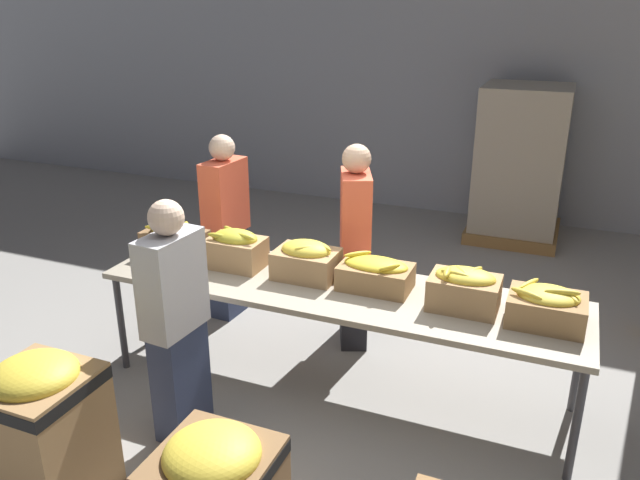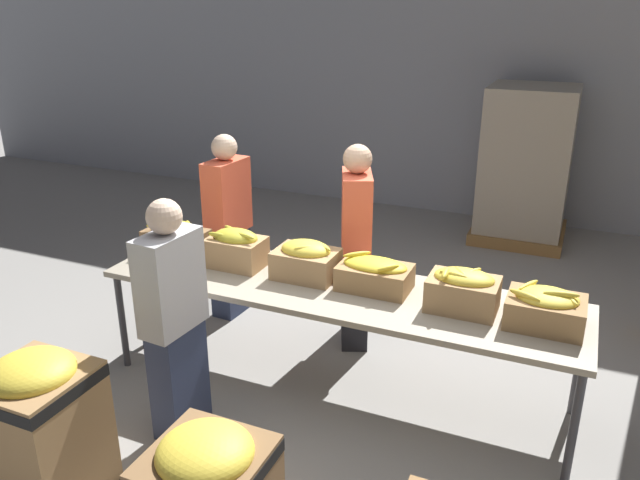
{
  "view_description": "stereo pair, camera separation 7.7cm",
  "coord_description": "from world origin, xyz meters",
  "px_view_note": "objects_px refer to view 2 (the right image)",
  "views": [
    {
      "loc": [
        1.31,
        -3.5,
        2.54
      ],
      "look_at": [
        -0.22,
        0.23,
        1.0
      ],
      "focal_mm": 35.0,
      "sensor_mm": 36.0,
      "label": 1
    },
    {
      "loc": [
        1.38,
        -3.47,
        2.54
      ],
      "look_at": [
        -0.22,
        0.23,
        1.0
      ],
      "focal_mm": 35.0,
      "sensor_mm": 36.0,
      "label": 2
    }
  ],
  "objects_px": {
    "volunteer_0": "(356,249)",
    "volunteer_2": "(229,228)",
    "banana_box_1": "(236,248)",
    "pallet_stack_0": "(526,166)",
    "donation_bin_0": "(41,425)",
    "banana_box_3": "(375,274)",
    "banana_box_0": "(176,238)",
    "sorting_table": "(336,294)",
    "volunteer_1": "(174,322)",
    "banana_box_2": "(306,259)",
    "banana_box_5": "(546,308)",
    "banana_box_4": "(463,290)"
  },
  "relations": [
    {
      "from": "volunteer_0",
      "to": "volunteer_2",
      "type": "relative_size",
      "value": 1.02
    },
    {
      "from": "banana_box_1",
      "to": "volunteer_0",
      "type": "relative_size",
      "value": 0.25
    },
    {
      "from": "pallet_stack_0",
      "to": "donation_bin_0",
      "type": "bearing_deg",
      "value": -109.5
    },
    {
      "from": "banana_box_3",
      "to": "banana_box_0",
      "type": "bearing_deg",
      "value": -179.06
    },
    {
      "from": "sorting_table",
      "to": "volunteer_1",
      "type": "relative_size",
      "value": 2.1
    },
    {
      "from": "banana_box_0",
      "to": "volunteer_0",
      "type": "relative_size",
      "value": 0.29
    },
    {
      "from": "banana_box_2",
      "to": "pallet_stack_0",
      "type": "bearing_deg",
      "value": 73.38
    },
    {
      "from": "banana_box_0",
      "to": "volunteer_2",
      "type": "relative_size",
      "value": 0.29
    },
    {
      "from": "sorting_table",
      "to": "donation_bin_0",
      "type": "height_order",
      "value": "donation_bin_0"
    },
    {
      "from": "volunteer_2",
      "to": "donation_bin_0",
      "type": "distance_m",
      "value": 2.32
    },
    {
      "from": "sorting_table",
      "to": "volunteer_0",
      "type": "bearing_deg",
      "value": 99.65
    },
    {
      "from": "banana_box_1",
      "to": "donation_bin_0",
      "type": "bearing_deg",
      "value": -98.54
    },
    {
      "from": "banana_box_2",
      "to": "pallet_stack_0",
      "type": "height_order",
      "value": "pallet_stack_0"
    },
    {
      "from": "volunteer_0",
      "to": "donation_bin_0",
      "type": "height_order",
      "value": "volunteer_0"
    },
    {
      "from": "banana_box_5",
      "to": "donation_bin_0",
      "type": "relative_size",
      "value": 0.5
    },
    {
      "from": "banana_box_5",
      "to": "volunteer_1",
      "type": "bearing_deg",
      "value": -158.35
    },
    {
      "from": "volunteer_2",
      "to": "pallet_stack_0",
      "type": "height_order",
      "value": "pallet_stack_0"
    },
    {
      "from": "banana_box_1",
      "to": "volunteer_1",
      "type": "xyz_separation_m",
      "value": [
        0.07,
        -0.85,
        -0.16
      ]
    },
    {
      "from": "banana_box_0",
      "to": "volunteer_2",
      "type": "xyz_separation_m",
      "value": [
        0.03,
        0.67,
        -0.13
      ]
    },
    {
      "from": "banana_box_1",
      "to": "volunteer_2",
      "type": "relative_size",
      "value": 0.25
    },
    {
      "from": "banana_box_2",
      "to": "volunteer_1",
      "type": "relative_size",
      "value": 0.28
    },
    {
      "from": "pallet_stack_0",
      "to": "volunteer_1",
      "type": "bearing_deg",
      "value": -108.99
    },
    {
      "from": "sorting_table",
      "to": "pallet_stack_0",
      "type": "xyz_separation_m",
      "value": [
        0.8,
        3.6,
        0.12
      ]
    },
    {
      "from": "donation_bin_0",
      "to": "pallet_stack_0",
      "type": "bearing_deg",
      "value": 70.5
    },
    {
      "from": "banana_box_0",
      "to": "banana_box_1",
      "type": "bearing_deg",
      "value": -0.21
    },
    {
      "from": "banana_box_0",
      "to": "banana_box_5",
      "type": "xyz_separation_m",
      "value": [
        2.6,
        -0.06,
        -0.02
      ]
    },
    {
      "from": "banana_box_3",
      "to": "donation_bin_0",
      "type": "relative_size",
      "value": 0.53
    },
    {
      "from": "banana_box_1",
      "to": "volunteer_2",
      "type": "height_order",
      "value": "volunteer_2"
    },
    {
      "from": "banana_box_3",
      "to": "volunteer_0",
      "type": "distance_m",
      "value": 0.69
    },
    {
      "from": "sorting_table",
      "to": "banana_box_1",
      "type": "relative_size",
      "value": 8.08
    },
    {
      "from": "donation_bin_0",
      "to": "volunteer_0",
      "type": "bearing_deg",
      "value": 67.6
    },
    {
      "from": "volunteer_0",
      "to": "pallet_stack_0",
      "type": "relative_size",
      "value": 0.93
    },
    {
      "from": "banana_box_3",
      "to": "banana_box_5",
      "type": "distance_m",
      "value": 1.07
    },
    {
      "from": "sorting_table",
      "to": "donation_bin_0",
      "type": "xyz_separation_m",
      "value": [
        -1.03,
        -1.57,
        -0.26
      ]
    },
    {
      "from": "volunteer_0",
      "to": "donation_bin_0",
      "type": "bearing_deg",
      "value": -44.77
    },
    {
      "from": "banana_box_2",
      "to": "banana_box_3",
      "type": "bearing_deg",
      "value": 0.74
    },
    {
      "from": "banana_box_1",
      "to": "banana_box_5",
      "type": "xyz_separation_m",
      "value": [
        2.09,
        -0.05,
        -0.02
      ]
    },
    {
      "from": "banana_box_2",
      "to": "volunteer_0",
      "type": "height_order",
      "value": "volunteer_0"
    },
    {
      "from": "banana_box_4",
      "to": "pallet_stack_0",
      "type": "height_order",
      "value": "pallet_stack_0"
    },
    {
      "from": "banana_box_2",
      "to": "volunteer_2",
      "type": "relative_size",
      "value": 0.27
    },
    {
      "from": "donation_bin_0",
      "to": "banana_box_3",
      "type": "bearing_deg",
      "value": 52.42
    },
    {
      "from": "banana_box_2",
      "to": "donation_bin_0",
      "type": "distance_m",
      "value": 1.87
    },
    {
      "from": "volunteer_0",
      "to": "volunteer_2",
      "type": "xyz_separation_m",
      "value": [
        -1.15,
        0.06,
        -0.02
      ]
    },
    {
      "from": "banana_box_2",
      "to": "banana_box_3",
      "type": "xyz_separation_m",
      "value": [
        0.49,
        0.01,
        -0.02
      ]
    },
    {
      "from": "sorting_table",
      "to": "pallet_stack_0",
      "type": "relative_size",
      "value": 1.86
    },
    {
      "from": "volunteer_1",
      "to": "pallet_stack_0",
      "type": "xyz_separation_m",
      "value": [
        1.52,
        4.41,
        0.09
      ]
    },
    {
      "from": "banana_box_4",
      "to": "banana_box_3",
      "type": "bearing_deg",
      "value": 173.51
    },
    {
      "from": "banana_box_2",
      "to": "pallet_stack_0",
      "type": "distance_m",
      "value": 3.68
    },
    {
      "from": "banana_box_4",
      "to": "donation_bin_0",
      "type": "height_order",
      "value": "banana_box_4"
    },
    {
      "from": "sorting_table",
      "to": "banana_box_4",
      "type": "relative_size",
      "value": 7.6
    }
  ]
}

